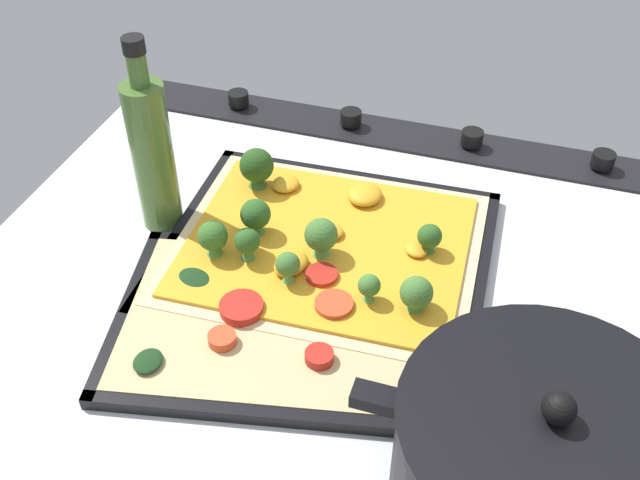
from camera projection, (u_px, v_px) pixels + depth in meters
The scene contains 8 objects.
ground_plane at pixel (349, 291), 78.83cm from camera, with size 80.04×63.39×3.00cm, color silver.
stove_control_panel at pixel (410, 135), 97.81cm from camera, with size 76.83×7.00×2.60cm.
baking_tray_front at pixel (327, 254), 80.43cm from camera, with size 35.18×30.30×1.30cm.
broccoli_pizza at pixel (321, 243), 79.62cm from camera, with size 32.68×27.80×6.22cm.
baking_tray_back at pixel (276, 325), 72.65cm from camera, with size 34.83×28.53×1.30cm.
veggie_pizza_back at pixel (275, 320), 72.25cm from camera, with size 32.00×25.70×1.90cm.
cooking_pot at pixel (540, 465), 54.98cm from camera, with size 28.79×22.02×13.65cm.
oil_bottle at pixel (152, 153), 79.20cm from camera, with size 4.47×4.47×22.36cm.
Camera 1 is at (-14.19, 54.42, 54.08)cm, focal length 42.18 mm.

